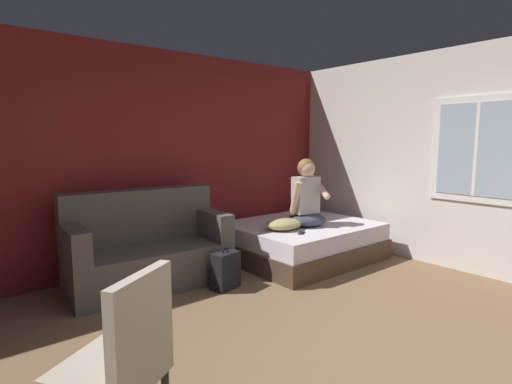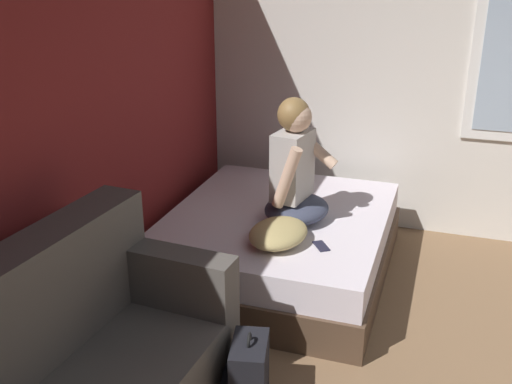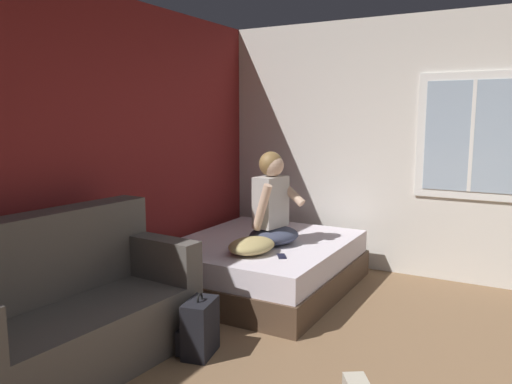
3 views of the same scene
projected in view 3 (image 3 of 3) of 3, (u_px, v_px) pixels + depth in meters
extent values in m
cube|color=maroon|center=(34.00, 161.00, 3.73)|extent=(10.71, 0.16, 2.70)
cube|color=white|center=(472.00, 136.00, 4.85)|extent=(0.02, 1.04, 1.24)
cube|color=#9EB2C6|center=(472.00, 137.00, 4.84)|extent=(0.01, 0.88, 1.08)
cube|color=white|center=(472.00, 137.00, 4.84)|extent=(0.01, 0.04, 1.08)
cube|color=#4C3828|center=(263.00, 275.00, 4.92)|extent=(1.87, 1.58, 0.26)
cube|color=silver|center=(263.00, 251.00, 4.89)|extent=(1.81, 1.54, 0.22)
cube|color=#514C47|center=(75.00, 339.00, 3.30)|extent=(1.75, 0.92, 0.44)
cube|color=#514C47|center=(42.00, 256.00, 3.38)|extent=(1.71, 0.36, 0.60)
cube|color=#514C47|center=(155.00, 257.00, 3.87)|extent=(0.24, 0.81, 0.32)
ellipsoid|color=#383D51|center=(274.00, 235.00, 4.74)|extent=(0.58, 0.52, 0.16)
cube|color=#B2ADA8|center=(271.00, 202.00, 4.72)|extent=(0.36, 0.25, 0.48)
cylinder|color=#DBB293|center=(262.00, 207.00, 4.53)|extent=(0.11, 0.22, 0.44)
cylinder|color=#DBB293|center=(288.00, 190.00, 4.78)|extent=(0.14, 0.38, 0.29)
sphere|color=#DBB293|center=(273.00, 165.00, 4.65)|extent=(0.21, 0.21, 0.21)
ellipsoid|color=olive|center=(271.00, 164.00, 4.66)|extent=(0.26, 0.25, 0.23)
cube|color=black|center=(200.00, 328.00, 3.53)|extent=(0.33, 0.24, 0.40)
cube|color=black|center=(186.00, 338.00, 3.57)|extent=(0.25, 0.10, 0.18)
torus|color=black|center=(200.00, 299.00, 3.49)|extent=(0.09, 0.03, 0.09)
ellipsoid|color=tan|center=(252.00, 246.00, 4.40)|extent=(0.52, 0.42, 0.14)
cube|color=black|center=(282.00, 256.00, 4.30)|extent=(0.16, 0.14, 0.01)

